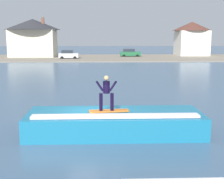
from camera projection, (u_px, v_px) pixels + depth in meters
The scene contains 9 objects.
ground_plane at pixel (93, 133), 15.37m from camera, with size 260.00×260.00×0.00m, color #405E7B.
wave_crest at pixel (115, 123), 15.09m from camera, with size 8.51×3.01×1.20m.
surfboard at pixel (109, 111), 14.65m from camera, with size 1.93×0.69×0.06m.
surfer at pixel (106, 91), 14.44m from camera, with size 1.01×0.32×1.68m.
shoreline_bank at pixel (99, 58), 66.04m from camera, with size 120.00×20.82×0.17m.
car_near_shore at pixel (68, 55), 63.00m from camera, with size 4.00×2.28×1.86m.
car_far_shore at pixel (130, 53), 68.95m from camera, with size 4.57×2.25×1.86m.
house_with_chimney at pixel (33, 35), 67.93m from camera, with size 11.97×11.97×8.61m.
house_gabled_white at pixel (192, 37), 72.48m from camera, with size 9.10×9.10×7.95m.
Camera 1 is at (0.41, -14.79, 4.76)m, focal length 49.47 mm.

